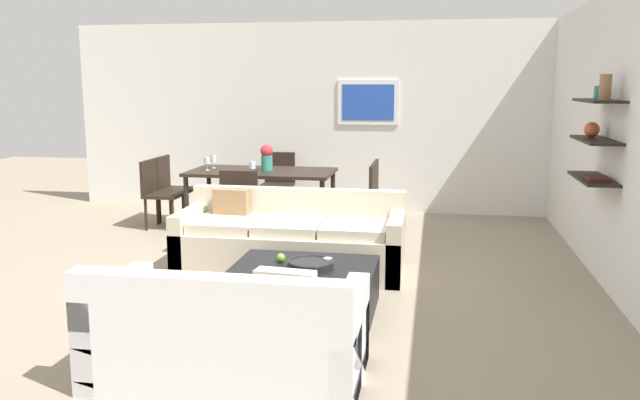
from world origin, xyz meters
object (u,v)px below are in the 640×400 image
(coffee_table, at_px, (303,289))
(wine_glass_head, at_px, (270,159))
(decorative_bowl, at_px, (311,264))
(centerpiece_vase, at_px, (267,157))
(dining_chair_left_far, at_px, (171,184))
(wine_glass_foot, at_px, (252,166))
(wine_glass_left_far, at_px, (213,159))
(dining_chair_head, at_px, (278,179))
(dining_chair_right_far, at_px, (366,190))
(candle_jar, at_px, (328,262))
(dining_chair_right_near, at_px, (363,195))
(loveseat_white, at_px, (229,335))
(dining_table, at_px, (262,176))
(apple_on_coffee_table, at_px, (281,258))
(dining_chair_foot, at_px, (242,202))
(dining_chair_left_near, at_px, (158,189))
(sofa_beige, at_px, (291,242))
(wine_glass_left_near, at_px, (207,161))

(coffee_table, xyz_separation_m, wine_glass_head, (-1.14, 3.40, 0.66))
(decorative_bowl, height_order, wine_glass_head, wine_glass_head)
(centerpiece_vase, bearing_deg, dining_chair_left_far, 171.63)
(wine_glass_foot, bearing_deg, wine_glass_left_far, 141.71)
(dining_chair_head, xyz_separation_m, dining_chair_right_far, (1.32, -0.67, 0.00))
(candle_jar, distance_m, dining_chair_right_near, 2.69)
(loveseat_white, xyz_separation_m, wine_glass_foot, (-0.93, 3.86, 0.57))
(dining_table, height_order, dining_chair_right_near, dining_chair_right_near)
(apple_on_coffee_table, xyz_separation_m, wine_glass_foot, (-0.93, 2.46, 0.45))
(decorative_bowl, xyz_separation_m, wine_glass_left_far, (-1.89, 3.13, 0.45))
(coffee_table, xyz_separation_m, dining_chair_left_far, (-2.47, 3.19, 0.31))
(dining_chair_foot, relative_size, dining_chair_right_near, 1.00)
(loveseat_white, relative_size, decorative_bowl, 4.53)
(dining_chair_left_near, bearing_deg, dining_chair_foot, -26.84)
(coffee_table, height_order, dining_table, dining_table)
(wine_glass_left_far, relative_size, centerpiece_vase, 0.52)
(dining_chair_right_far, xyz_separation_m, dining_chair_right_near, (0.00, -0.43, 0.00))
(coffee_table, bearing_deg, wine_glass_foot, 114.06)
(candle_jar, distance_m, dining_table, 3.21)
(dining_chair_right_far, bearing_deg, apple_on_coffee_table, -97.24)
(sofa_beige, relative_size, loveseat_white, 1.31)
(loveseat_white, bearing_deg, dining_chair_right_near, 84.41)
(coffee_table, xyz_separation_m, dining_chair_right_near, (0.18, 2.76, 0.31))
(sofa_beige, distance_m, centerpiece_vase, 2.06)
(dining_chair_head, bearing_deg, coffee_table, -73.53)
(loveseat_white, bearing_deg, sofa_beige, 93.38)
(apple_on_coffee_table, relative_size, dining_chair_right_far, 0.09)
(dining_table, bearing_deg, dining_chair_head, 90.00)
(dining_chair_left_far, relative_size, wine_glass_foot, 5.31)
(dining_chair_right_far, bearing_deg, decorative_bowl, -92.05)
(dining_chair_foot, relative_size, dining_chair_left_near, 1.00)
(coffee_table, xyz_separation_m, decorative_bowl, (0.07, -0.03, 0.22))
(sofa_beige, bearing_deg, dining_chair_right_far, 75.03)
(dining_chair_right_near, relative_size, wine_glass_left_near, 5.26)
(candle_jar, height_order, wine_glass_left_near, wine_glass_left_near)
(candle_jar, relative_size, dining_chair_head, 0.08)
(apple_on_coffee_table, relative_size, dining_chair_left_far, 0.09)
(apple_on_coffee_table, xyz_separation_m, dining_chair_head, (-0.93, 3.77, 0.09))
(dining_chair_head, height_order, wine_glass_foot, wine_glass_foot)
(dining_chair_right_near, bearing_deg, wine_glass_foot, -171.27)
(dining_chair_foot, bearing_deg, wine_glass_foot, 90.00)
(dining_chair_foot, bearing_deg, sofa_beige, -50.09)
(candle_jar, xyz_separation_m, wine_glass_left_near, (-2.01, 2.79, 0.46))
(dining_chair_left_far, height_order, wine_glass_left_far, wine_glass_left_far)
(coffee_table, distance_m, wine_glass_head, 3.64)
(dining_chair_right_near, xyz_separation_m, dining_chair_left_near, (-2.65, -0.00, 0.00))
(decorative_bowl, bearing_deg, apple_on_coffee_table, 156.01)
(apple_on_coffee_table, distance_m, centerpiece_vase, 3.06)
(sofa_beige, xyz_separation_m, decorative_bowl, (0.43, -1.19, 0.12))
(loveseat_white, height_order, apple_on_coffee_table, loveseat_white)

